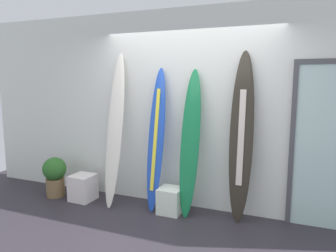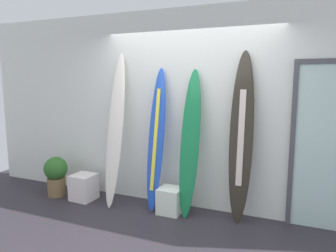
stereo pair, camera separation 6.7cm
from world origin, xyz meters
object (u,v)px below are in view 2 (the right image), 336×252
object	(u,v)px
surfboard_emerald	(190,143)
surfboard_charcoal	(241,138)
display_block_left	(84,187)
surfboard_cobalt	(156,140)
glass_door	(336,145)
display_block_center	(170,200)
surfboard_ivory	(115,131)
potted_plant	(56,174)

from	to	relation	value
surfboard_emerald	surfboard_charcoal	distance (m)	0.68
surfboard_emerald	display_block_left	world-z (taller)	surfboard_emerald
surfboard_emerald	surfboard_cobalt	bearing A→B (deg)	-179.76
surfboard_cobalt	glass_door	xyz separation A→B (m)	(2.25, 0.22, 0.08)
surfboard_cobalt	glass_door	size ratio (longest dim) A/B	0.96
display_block_left	surfboard_emerald	bearing A→B (deg)	5.36
glass_door	surfboard_emerald	bearing A→B (deg)	-172.88
surfboard_charcoal	display_block_center	world-z (taller)	surfboard_charcoal
surfboard_cobalt	glass_door	world-z (taller)	glass_door
display_block_left	display_block_center	bearing A→B (deg)	2.81
surfboard_ivory	display_block_center	world-z (taller)	surfboard_ivory
display_block_center	potted_plant	world-z (taller)	potted_plant
surfboard_cobalt	potted_plant	size ratio (longest dim) A/B	3.21
display_block_center	display_block_left	bearing A→B (deg)	-177.19
surfboard_emerald	display_block_center	world-z (taller)	surfboard_emerald
display_block_center	surfboard_charcoal	bearing A→B (deg)	9.01
surfboard_charcoal	display_block_center	bearing A→B (deg)	-170.99
surfboard_emerald	display_block_left	distance (m)	1.84
surfboard_cobalt	display_block_left	world-z (taller)	surfboard_cobalt
surfboard_charcoal	potted_plant	world-z (taller)	surfboard_charcoal
display_block_center	glass_door	size ratio (longest dim) A/B	0.17
surfboard_ivory	glass_door	distance (m)	2.89
glass_door	potted_plant	distance (m)	4.00
potted_plant	surfboard_ivory	bearing A→B (deg)	6.65
surfboard_ivory	surfboard_cobalt	bearing A→B (deg)	5.54
surfboard_emerald	surfboard_charcoal	xyz separation A→B (m)	(0.66, 0.06, 0.11)
display_block_left	surfboard_ivory	bearing A→B (deg)	9.87
surfboard_cobalt	surfboard_charcoal	world-z (taller)	surfboard_charcoal
surfboard_ivory	surfboard_emerald	bearing A→B (deg)	3.20
surfboard_ivory	display_block_left	distance (m)	1.05
surfboard_ivory	surfboard_cobalt	world-z (taller)	surfboard_ivory
surfboard_emerald	potted_plant	distance (m)	2.27
surfboard_emerald	display_block_left	size ratio (longest dim) A/B	5.05
surfboard_charcoal	surfboard_ivory	bearing A→B (deg)	-176.12
surfboard_charcoal	potted_plant	bearing A→B (deg)	-175.10
glass_door	display_block_left	bearing A→B (deg)	-173.73
surfboard_cobalt	surfboard_emerald	xyz separation A→B (m)	(0.50, 0.00, 0.00)
surfboard_charcoal	display_block_left	distance (m)	2.50
display_block_center	potted_plant	bearing A→B (deg)	-177.08
surfboard_ivory	potted_plant	world-z (taller)	surfboard_ivory
surfboard_ivory	display_block_center	bearing A→B (deg)	-1.54
display_block_left	potted_plant	bearing A→B (deg)	-176.77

